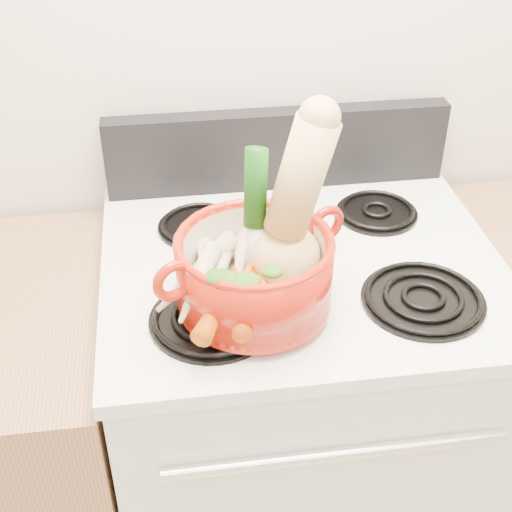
{
  "coord_description": "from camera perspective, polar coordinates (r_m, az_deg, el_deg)",
  "views": [
    {
      "loc": [
        -0.25,
        0.29,
        1.76
      ],
      "look_at": [
        -0.11,
        1.24,
        1.08
      ],
      "focal_mm": 50.0,
      "sensor_mm": 36.0,
      "label": 1
    }
  ],
  "objects": [
    {
      "name": "parsnip_4",
      "position": [
        1.26,
        -4.23,
        0.45
      ],
      "size": [
        0.05,
        0.19,
        0.05
      ],
      "primitive_type": "cone",
      "rotation": [
        1.66,
        0.0,
        -0.06
      ],
      "color": "beige",
      "rests_on": "dutch_oven"
    },
    {
      "name": "carrot_4",
      "position": [
        1.19,
        -1.01,
        -2.11
      ],
      "size": [
        0.09,
        0.15,
        0.04
      ],
      "primitive_type": "cone",
      "rotation": [
        1.66,
        0.0,
        -0.44
      ],
      "color": "#B94E09",
      "rests_on": "dutch_oven"
    },
    {
      "name": "parsnip_1",
      "position": [
        1.24,
        -4.86,
        -1.27
      ],
      "size": [
        0.17,
        0.18,
        0.06
      ],
      "primitive_type": "cone",
      "rotation": [
        1.66,
        0.0,
        -0.75
      ],
      "color": "beige",
      "rests_on": "dutch_oven"
    },
    {
      "name": "parsnip_0",
      "position": [
        1.24,
        -3.14,
        -1.79
      ],
      "size": [
        0.09,
        0.21,
        0.06
      ],
      "primitive_type": "cone",
      "rotation": [
        1.66,
        0.0,
        -0.28
      ],
      "color": "beige",
      "rests_on": "dutch_oven"
    },
    {
      "name": "leek",
      "position": [
        1.2,
        0.02,
        3.24
      ],
      "size": [
        0.06,
        0.08,
        0.26
      ],
      "primitive_type": "cylinder",
      "rotation": [
        -0.12,
        0.0,
        -0.37
      ],
      "color": "silver",
      "rests_on": "dutch_oven"
    },
    {
      "name": "carrot_1",
      "position": [
        1.17,
        -2.96,
        -3.98
      ],
      "size": [
        0.11,
        0.17,
        0.05
      ],
      "primitive_type": "cone",
      "rotation": [
        1.66,
        0.0,
        -0.45
      ],
      "color": "#D3530A",
      "rests_on": "dutch_oven"
    },
    {
      "name": "carrot_2",
      "position": [
        1.21,
        0.23,
        -2.05
      ],
      "size": [
        0.05,
        0.16,
        0.04
      ],
      "primitive_type": "cone",
      "rotation": [
        1.66,
        0.0,
        0.14
      ],
      "color": "#DB550A",
      "rests_on": "dutch_oven"
    },
    {
      "name": "burner_front_left",
      "position": [
        1.24,
        -3.47,
        -4.92
      ],
      "size": [
        0.22,
        0.22,
        0.02
      ],
      "primitive_type": "cylinder",
      "color": "black",
      "rests_on": "cooktop"
    },
    {
      "name": "control_backsplash",
      "position": [
        1.6,
        1.74,
        8.56
      ],
      "size": [
        0.76,
        0.05,
        0.18
      ],
      "primitive_type": "cube",
      "color": "black",
      "rests_on": "cooktop"
    },
    {
      "name": "burner_front_right",
      "position": [
        1.32,
        13.23,
        -3.29
      ],
      "size": [
        0.22,
        0.22,
        0.02
      ],
      "primitive_type": "cylinder",
      "color": "black",
      "rests_on": "cooktop"
    },
    {
      "name": "burner_back_right",
      "position": [
        1.55,
        9.65,
        3.56
      ],
      "size": [
        0.17,
        0.17,
        0.02
      ],
      "primitive_type": "cylinder",
      "color": "black",
      "rests_on": "cooktop"
    },
    {
      "name": "parsnip_3",
      "position": [
        1.2,
        -4.73,
        -2.05
      ],
      "size": [
        0.1,
        0.18,
        0.05
      ],
      "primitive_type": "cone",
      "rotation": [
        1.66,
        0.0,
        -0.39
      ],
      "color": "beige",
      "rests_on": "dutch_oven"
    },
    {
      "name": "pot_handle_left",
      "position": [
        1.13,
        -6.58,
        -1.98
      ],
      "size": [
        0.08,
        0.05,
        0.07
      ],
      "primitive_type": "torus",
      "rotation": [
        1.57,
        0.0,
        0.43
      ],
      "color": "#A6180A",
      "rests_on": "dutch_oven"
    },
    {
      "name": "wall_back",
      "position": [
        1.55,
        1.6,
        18.01
      ],
      "size": [
        3.5,
        0.02,
        2.6
      ],
      "primitive_type": "cube",
      "color": "silver",
      "rests_on": "floor"
    },
    {
      "name": "stove_body",
      "position": [
        1.73,
        3.09,
        -13.61
      ],
      "size": [
        0.76,
        0.65,
        0.92
      ],
      "primitive_type": "cube",
      "color": "silver",
      "rests_on": "floor"
    },
    {
      "name": "dutch_oven",
      "position": [
        1.22,
        -0.13,
        -1.33
      ],
      "size": [
        0.36,
        0.36,
        0.13
      ],
      "primitive_type": "cylinder",
      "rotation": [
        0.0,
        0.0,
        0.43
      ],
      "color": "#A6180A",
      "rests_on": "burner_front_left"
    },
    {
      "name": "cooktop",
      "position": [
        1.4,
        3.69,
        -0.78
      ],
      "size": [
        0.78,
        0.67,
        0.03
      ],
      "primitive_type": "cube",
      "color": "silver",
      "rests_on": "stove_body"
    },
    {
      "name": "carrot_3",
      "position": [
        1.19,
        -0.42,
        -2.59
      ],
      "size": [
        0.06,
        0.14,
        0.04
      ],
      "primitive_type": "cone",
      "rotation": [
        1.66,
        0.0,
        -0.18
      ],
      "color": "#D23D0A",
      "rests_on": "dutch_oven"
    },
    {
      "name": "pot_handle_right",
      "position": [
        1.27,
        5.63,
        2.55
      ],
      "size": [
        0.08,
        0.05,
        0.07
      ],
      "primitive_type": "torus",
      "rotation": [
        1.57,
        0.0,
        0.43
      ],
      "color": "#A6180A",
      "rests_on": "dutch_oven"
    },
    {
      "name": "squash",
      "position": [
        1.17,
        2.7,
        4.04
      ],
      "size": [
        0.2,
        0.13,
        0.34
      ],
      "primitive_type": null,
      "rotation": [
        0.0,
        0.24,
        -0.02
      ],
      "color": "#DEB771",
      "rests_on": "dutch_oven"
    },
    {
      "name": "parsnip_2",
      "position": [
        1.26,
        -1.21,
        -0.14
      ],
      "size": [
        0.08,
        0.17,
        0.05
      ],
      "primitive_type": "cone",
      "rotation": [
        1.66,
        0.0,
        -0.25
      ],
      "color": "beige",
      "rests_on": "dutch_oven"
    },
    {
      "name": "ginger",
      "position": [
        1.31,
        -0.76,
        0.65
      ],
      "size": [
        0.08,
        0.06,
        0.04
      ],
      "primitive_type": "ellipsoid",
      "rotation": [
        0.0,
        0.0,
        -0.04
      ],
      "color": "tan",
      "rests_on": "dutch_oven"
    },
    {
      "name": "carrot_0",
      "position": [
        1.18,
        -1.42,
        -3.68
      ],
      "size": [
        0.04,
        0.17,
        0.05
      ],
      "primitive_type": "cone",
      "rotation": [
        1.66,
        0.0,
        -0.05
      ],
      "color": "#C05209",
      "rests_on": "dutch_oven"
    },
    {
      "name": "burner_back_left",
      "position": [
        1.49,
        -4.54,
        2.51
      ],
      "size": [
        0.17,
        0.17,
        0.02
      ],
      "primitive_type": "cylinder",
      "color": "black",
      "rests_on": "cooktop"
    },
    {
      "name": "oven_handle",
      "position": [
        1.27,
        6.49,
        -15.52
      ],
      "size": [
        0.6,
        0.02,
        0.02
      ],
      "primitive_type": "cylinder",
      "rotation": [
        0.0,
        1.57,
        0.0
      ],
      "color": "silver",
      "rests_on": "stove_body"
    }
  ]
}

